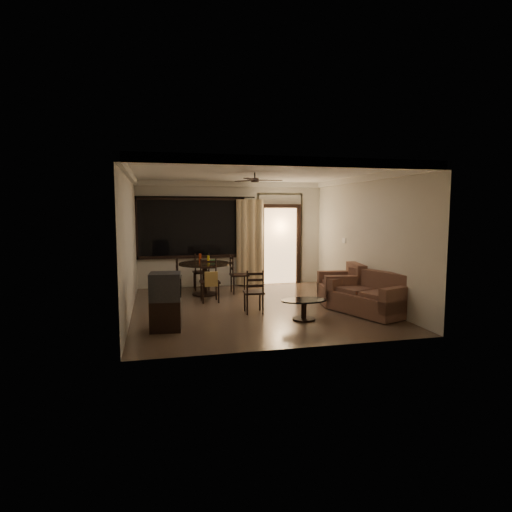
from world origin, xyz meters
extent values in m
plane|color=#7F6651|center=(0.00, 0.00, 0.00)|extent=(5.50, 5.50, 0.00)
plane|color=beige|center=(0.00, 2.75, 1.40)|extent=(5.00, 0.00, 5.00)
plane|color=beige|center=(0.00, -2.75, 1.40)|extent=(5.00, 0.00, 5.00)
plane|color=beige|center=(-2.50, 0.00, 1.40)|extent=(0.00, 5.50, 5.50)
plane|color=beige|center=(2.50, 0.00, 1.40)|extent=(0.00, 5.50, 5.50)
plane|color=white|center=(0.00, 0.00, 2.80)|extent=(5.50, 5.50, 0.00)
cube|color=black|center=(-1.10, 2.72, 1.57)|extent=(2.70, 0.04, 1.45)
cylinder|color=black|center=(-1.00, 2.63, 2.38)|extent=(3.20, 0.03, 0.03)
cube|color=#FFC684|center=(1.35, 2.71, 1.05)|extent=(0.91, 0.03, 2.08)
cube|color=white|center=(2.48, 1.05, 1.30)|extent=(0.02, 0.18, 0.12)
cylinder|color=black|center=(0.00, 0.00, 2.74)|extent=(0.03, 0.03, 0.12)
cylinder|color=black|center=(0.00, 0.00, 2.65)|extent=(0.16, 0.16, 0.08)
cylinder|color=black|center=(-0.87, 1.60, 0.75)|extent=(1.24, 1.24, 0.04)
cylinder|color=black|center=(-0.87, 1.60, 0.38)|extent=(0.12, 0.12, 0.72)
cylinder|color=black|center=(-0.87, 1.60, 0.02)|extent=(0.62, 0.62, 0.03)
cylinder|color=#97290D|center=(-0.97, 1.65, 0.88)|extent=(0.06, 0.06, 0.22)
cylinder|color=gold|center=(-0.79, 1.55, 0.86)|extent=(0.06, 0.06, 0.18)
cube|color=#278447|center=(-0.64, 1.73, 0.80)|extent=(0.14, 0.10, 0.05)
cube|color=black|center=(-1.72, 1.59, 0.45)|extent=(0.43, 0.43, 0.04)
cube|color=black|center=(-0.02, 1.62, 0.45)|extent=(0.43, 0.43, 0.04)
cube|color=black|center=(-0.86, 0.75, 0.45)|extent=(0.43, 0.43, 0.04)
cube|color=tan|center=(-0.85, 0.52, 0.55)|extent=(0.28, 0.08, 0.32)
cube|color=black|center=(-0.88, 2.30, 0.45)|extent=(0.43, 0.43, 0.04)
cube|color=black|center=(-1.86, -1.33, 0.26)|extent=(0.55, 0.51, 0.52)
cube|color=black|center=(-1.86, -1.33, 0.76)|extent=(0.55, 0.51, 0.47)
cube|color=black|center=(-1.60, -1.35, 0.76)|extent=(0.05, 0.37, 0.32)
cube|color=#442C1F|center=(2.05, -1.06, 0.21)|extent=(1.29, 1.71, 0.38)
cube|color=#442C1F|center=(2.34, -0.96, 0.52)|extent=(0.71, 1.49, 0.62)
cube|color=#442C1F|center=(2.29, -1.70, 0.40)|extent=(0.82, 0.44, 0.48)
cube|color=#442C1F|center=(1.81, -0.43, 0.40)|extent=(0.82, 0.44, 0.48)
cube|color=#442C1F|center=(2.01, -1.08, 0.43)|extent=(1.00, 1.45, 0.11)
cube|color=#442C1F|center=(1.88, -0.14, 0.22)|extent=(0.99, 0.99, 0.41)
cube|color=#442C1F|center=(2.21, -0.19, 0.56)|extent=(0.34, 0.89, 0.66)
cube|color=#442C1F|center=(1.83, -0.48, 0.43)|extent=(0.88, 0.32, 0.51)
cube|color=#442C1F|center=(1.94, 0.20, 0.43)|extent=(0.88, 0.32, 0.51)
cube|color=#442C1F|center=(1.83, -0.13, 0.46)|extent=(0.71, 0.75, 0.12)
ellipsoid|color=navy|center=(1.83, -0.13, 0.57)|extent=(0.37, 0.31, 0.11)
ellipsoid|color=black|center=(0.66, -1.20, 0.37)|extent=(0.88, 0.53, 0.03)
cylinder|color=black|center=(0.66, -1.20, 0.18)|extent=(0.10, 0.10, 0.35)
cylinder|color=black|center=(0.66, -1.20, 0.01)|extent=(0.43, 0.43, 0.03)
cube|color=black|center=(-0.13, -0.45, 0.41)|extent=(0.40, 0.40, 0.04)
camera|label=1|loc=(-1.99, -8.61, 2.05)|focal=30.00mm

